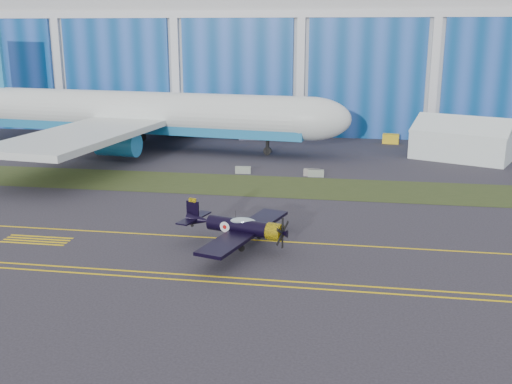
% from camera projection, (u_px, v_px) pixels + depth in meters
% --- Properties ---
extents(ground, '(260.00, 260.00, 0.00)m').
position_uv_depth(ground, '(253.00, 222.00, 57.75)').
color(ground, '#33303A').
rests_on(ground, ground).
extents(grass_median, '(260.00, 10.00, 0.02)m').
position_uv_depth(grass_median, '(272.00, 186.00, 71.08)').
color(grass_median, '#475128').
rests_on(grass_median, ground).
extents(hangar, '(220.00, 45.70, 30.00)m').
position_uv_depth(hangar, '(311.00, 45.00, 122.24)').
color(hangar, silver).
rests_on(hangar, ground).
extents(taxiway_centreline, '(200.00, 0.20, 0.02)m').
position_uv_depth(taxiway_centreline, '(243.00, 239.00, 52.98)').
color(taxiway_centreline, yellow).
rests_on(taxiway_centreline, ground).
extents(edge_line_near, '(80.00, 0.20, 0.02)m').
position_uv_depth(edge_line_near, '(220.00, 282.00, 43.93)').
color(edge_line_near, yellow).
rests_on(edge_line_near, ground).
extents(edge_line_far, '(80.00, 0.20, 0.02)m').
position_uv_depth(edge_line_far, '(223.00, 277.00, 44.88)').
color(edge_line_far, yellow).
rests_on(edge_line_far, ground).
extents(hold_short_ladder, '(6.00, 2.40, 0.02)m').
position_uv_depth(hold_short_ladder, '(37.00, 240.00, 52.82)').
color(hold_short_ladder, yellow).
rests_on(hold_short_ladder, ground).
extents(warbird, '(13.76, 15.25, 3.80)m').
position_uv_depth(warbird, '(239.00, 226.00, 50.38)').
color(warbird, black).
rests_on(warbird, ground).
extents(jetliner, '(78.70, 69.26, 25.00)m').
position_uv_depth(jetliner, '(143.00, 67.00, 91.24)').
color(jetliner, white).
rests_on(jetliner, ground).
extents(tent, '(16.17, 14.31, 6.22)m').
position_uv_depth(tent, '(464.00, 137.00, 86.18)').
color(tent, white).
rests_on(tent, ground).
extents(shipping_container, '(5.85, 3.25, 2.39)m').
position_uv_depth(shipping_container, '(255.00, 132.00, 101.74)').
color(shipping_container, silver).
rests_on(shipping_container, ground).
extents(tug, '(2.78, 1.92, 1.53)m').
position_uv_depth(tug, '(391.00, 139.00, 98.02)').
color(tug, yellow).
rests_on(tug, ground).
extents(barrier_a, '(2.04, 0.76, 0.90)m').
position_uv_depth(barrier_a, '(243.00, 170.00, 77.40)').
color(barrier_a, gray).
rests_on(barrier_a, ground).
extents(barrier_b, '(2.03, 0.71, 0.90)m').
position_uv_depth(barrier_b, '(316.00, 173.00, 75.59)').
color(barrier_b, gray).
rests_on(barrier_b, ground).
extents(barrier_c, '(2.00, 0.62, 0.90)m').
position_uv_depth(barrier_c, '(311.00, 173.00, 76.03)').
color(barrier_c, gray).
rests_on(barrier_c, ground).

